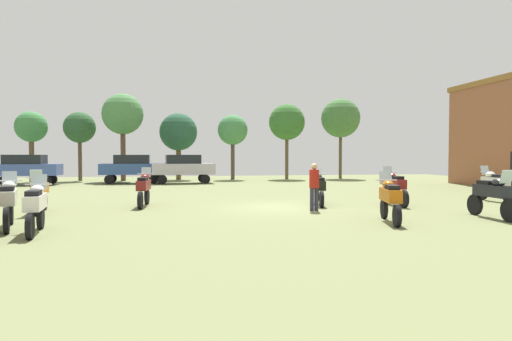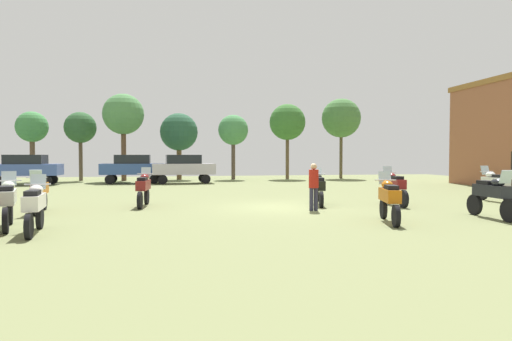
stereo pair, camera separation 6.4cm
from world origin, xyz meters
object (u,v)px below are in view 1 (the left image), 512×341
object	(u,v)px
tree_2	(31,128)
tree_4	(178,132)
car_2	(132,167)
tree_6	(123,115)
motorcycle_9	(36,205)
tree_1	(287,122)
motorcycle_7	(40,191)
tree_5	(233,131)
tree_7	(341,118)
motorcycle_1	(492,194)
motorcycle_3	(319,187)
motorcycle_2	(495,184)
person_1	(314,183)
motorcycle_10	(390,198)
car_1	(183,167)
motorcycle_6	(8,201)
motorcycle_4	(144,187)
motorcycle_5	(394,186)
tree_3	(80,128)
car_3	(25,167)

from	to	relation	value
tree_2	tree_4	world-z (taller)	tree_4
car_2	tree_6	world-z (taller)	tree_6
motorcycle_9	tree_1	world-z (taller)	tree_1
motorcycle_7	tree_5	size ratio (longest dim) A/B	0.41
tree_6	tree_7	xyz separation A→B (m)	(17.93, 0.55, 0.06)
tree_6	motorcycle_1	bearing A→B (deg)	-59.43
motorcycle_3	motorcycle_7	world-z (taller)	motorcycle_7
car_2	tree_5	bearing A→B (deg)	-63.34
motorcycle_3	tree_7	xyz separation A→B (m)	(8.42, 19.12, 4.44)
motorcycle_2	motorcycle_7	distance (m)	17.61
motorcycle_3	tree_2	distance (m)	24.48
motorcycle_1	person_1	world-z (taller)	person_1
motorcycle_10	person_1	distance (m)	3.23
motorcycle_10	car_1	bearing A→B (deg)	121.55
motorcycle_7	motorcycle_2	bearing A→B (deg)	174.39
motorcycle_6	motorcycle_7	xyz separation A→B (m)	(-0.17, 3.21, -0.01)
motorcycle_1	motorcycle_4	world-z (taller)	motorcycle_1
motorcycle_9	car_2	world-z (taller)	car_2
motorcycle_10	car_2	xyz separation A→B (m)	(-9.08, 19.70, 0.46)
tree_2	tree_7	size ratio (longest dim) A/B	0.76
motorcycle_1	car_1	xyz separation A→B (m)	(-9.04, 18.89, 0.43)
motorcycle_6	car_2	xyz separation A→B (m)	(1.27, 18.87, 0.44)
motorcycle_5	motorcycle_9	bearing A→B (deg)	-155.77
car_1	tree_1	xyz separation A→B (m)	(8.67, 4.57, 3.56)
motorcycle_2	tree_7	distance (m)	19.71
motorcycle_1	motorcycle_9	distance (m)	12.86
tree_7	person_1	bearing A→B (deg)	-113.82
motorcycle_6	tree_4	size ratio (longest dim) A/B	0.41
motorcycle_9	tree_4	xyz separation A→B (m)	(3.53, 24.18, 3.13)
motorcycle_7	tree_1	bearing A→B (deg)	-131.73
motorcycle_9	tree_2	bearing A→B (deg)	99.39
tree_1	car_1	bearing A→B (deg)	-152.21
motorcycle_2	tree_4	size ratio (longest dim) A/B	0.41
motorcycle_2	motorcycle_3	bearing A→B (deg)	-179.87
tree_3	motorcycle_5	bearing A→B (deg)	-51.65
motorcycle_5	tree_1	distance (m)	20.07
motorcycle_3	tree_5	world-z (taller)	tree_5
car_2	motorcycle_4	bearing A→B (deg)	-173.52
motorcycle_2	tree_6	distance (m)	25.72
motorcycle_10	car_2	world-z (taller)	car_2
motorcycle_7	tree_6	world-z (taller)	tree_6
car_3	tree_1	distance (m)	19.77
car_1	tree_4	size ratio (longest dim) A/B	0.82
motorcycle_10	tree_4	size ratio (longest dim) A/B	0.40
motorcycle_3	motorcycle_9	bearing A→B (deg)	-140.26
motorcycle_9	car_1	bearing A→B (deg)	70.75
motorcycle_5	tree_3	world-z (taller)	tree_3
motorcycle_9	car_2	bearing A→B (deg)	81.07
motorcycle_5	motorcycle_10	distance (m)	4.58
car_2	tree_4	world-z (taller)	tree_4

